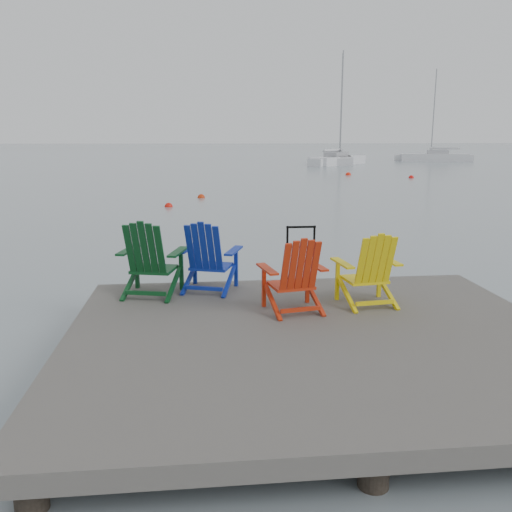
{
  "coord_description": "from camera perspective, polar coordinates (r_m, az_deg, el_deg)",
  "views": [
    {
      "loc": [
        -1.37,
        -6.01,
        2.81
      ],
      "look_at": [
        -0.45,
        2.76,
        0.85
      ],
      "focal_mm": 38.0,
      "sensor_mm": 36.0,
      "label": 1
    }
  ],
  "objects": [
    {
      "name": "chair_blue",
      "position": [
        8.17,
        -5.05,
        -0.01
      ],
      "size": [
        1.02,
        0.97,
        1.08
      ],
      "rotation": [
        0.0,
        0.0,
        -0.32
      ],
      "color": "navy",
      "rests_on": "dock"
    },
    {
      "name": "buoy_b",
      "position": [
        25.35,
        -5.79,
        6.12
      ],
      "size": [
        0.34,
        0.34,
        0.34
      ],
      "primitive_type": "sphere",
      "color": "#B82C0A",
      "rests_on": "ground"
    },
    {
      "name": "ground",
      "position": [
        6.77,
        6.34,
        -12.06
      ],
      "size": [
        400.0,
        400.0,
        0.0
      ],
      "primitive_type": "plane",
      "color": "slate",
      "rests_on": "ground"
    },
    {
      "name": "dock",
      "position": [
        6.64,
        6.41,
        -9.33
      ],
      "size": [
        6.0,
        5.0,
        1.4
      ],
      "color": "#322F2C",
      "rests_on": "ground"
    },
    {
      "name": "chair_red",
      "position": [
        7.19,
        4.1,
        -1.95
      ],
      "size": [
        0.92,
        0.86,
        1.02
      ],
      "rotation": [
        0.0,
        0.0,
        0.19
      ],
      "color": "#B2260D",
      "rests_on": "dock"
    },
    {
      "name": "sailboat_far",
      "position": [
        65.62,
        18.26,
        9.79
      ],
      "size": [
        7.6,
        3.74,
        10.3
      ],
      "rotation": [
        0.0,
        0.0,
        1.31
      ],
      "color": "silver",
      "rests_on": "ground"
    },
    {
      "name": "sailboat_mid",
      "position": [
        55.02,
        8.6,
        9.86
      ],
      "size": [
        7.0,
        7.24,
        11.09
      ],
      "rotation": [
        0.0,
        0.0,
        -0.76
      ],
      "color": "silver",
      "rests_on": "ground"
    },
    {
      "name": "sailboat_near",
      "position": [
        57.31,
        8.8,
        9.95
      ],
      "size": [
        3.58,
        8.28,
        11.14
      ],
      "rotation": [
        0.0,
        0.0,
        -0.19
      ],
      "color": "silver",
      "rests_on": "ground"
    },
    {
      "name": "buoy_c",
      "position": [
        38.74,
        16.02,
        7.91
      ],
      "size": [
        0.36,
        0.36,
        0.36
      ],
      "primitive_type": "sphere",
      "color": "red",
      "rests_on": "ground"
    },
    {
      "name": "buoy_d",
      "position": [
        40.53,
        9.68,
        8.4
      ],
      "size": [
        0.41,
        0.41,
        0.41
      ],
      "primitive_type": "sphere",
      "color": "red",
      "rests_on": "ground"
    },
    {
      "name": "chair_yellow",
      "position": [
        7.62,
        11.82,
        -1.32
      ],
      "size": [
        0.89,
        0.84,
        1.03
      ],
      "rotation": [
        0.0,
        0.0,
        0.12
      ],
      "color": "yellow",
      "rests_on": "dock"
    },
    {
      "name": "handrail",
      "position": [
        8.79,
        4.73,
        0.89
      ],
      "size": [
        0.48,
        0.04,
        0.9
      ],
      "color": "black",
      "rests_on": "dock"
    },
    {
      "name": "buoy_a",
      "position": [
        22.27,
        -9.18,
        5.14
      ],
      "size": [
        0.33,
        0.33,
        0.33
      ],
      "primitive_type": "sphere",
      "color": "red",
      "rests_on": "ground"
    },
    {
      "name": "chair_green",
      "position": [
        8.03,
        -11.07,
        -0.22
      ],
      "size": [
        1.04,
        0.98,
        1.13
      ],
      "rotation": [
        0.0,
        0.0,
        -0.25
      ],
      "color": "#0A3C18",
      "rests_on": "dock"
    }
  ]
}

